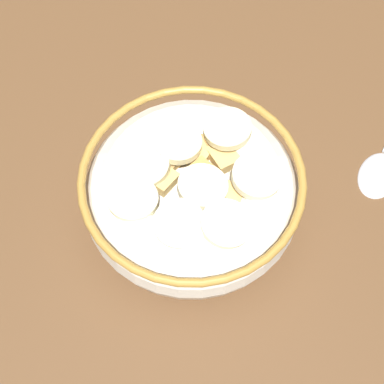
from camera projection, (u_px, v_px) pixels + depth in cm
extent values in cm
cube|color=brown|center=(192.00, 215.00, 42.65)|extent=(106.61, 106.61, 2.00)
cylinder|color=silver|center=(192.00, 208.00, 41.51)|extent=(8.77, 8.77, 0.60)
torus|color=silver|center=(192.00, 193.00, 39.32)|extent=(15.95, 15.95, 5.55)
torus|color=#B28438|center=(192.00, 177.00, 37.14)|extent=(16.07, 16.07, 0.60)
cylinder|color=white|center=(192.00, 186.00, 38.31)|extent=(12.62, 12.62, 0.40)
cube|color=#B78947|center=(188.00, 248.00, 35.24)|extent=(2.16, 2.15, 0.87)
cube|color=#B78947|center=(210.00, 215.00, 36.50)|extent=(2.65, 2.65, 0.85)
cube|color=tan|center=(228.00, 160.00, 38.39)|extent=(2.17, 2.19, 0.91)
cube|color=#B78947|center=(199.00, 171.00, 37.96)|extent=(2.18, 2.13, 1.01)
cube|color=tan|center=(142.00, 152.00, 38.72)|extent=(2.64, 2.67, 1.06)
cube|color=#AD7F42|center=(213.00, 135.00, 39.49)|extent=(2.33, 2.36, 0.97)
cube|color=tan|center=(256.00, 152.00, 38.84)|extent=(2.57, 2.55, 0.93)
cube|color=#AD7F42|center=(132.00, 203.00, 36.78)|extent=(2.51, 2.54, 1.00)
cube|color=tan|center=(162.00, 179.00, 37.75)|extent=(2.37, 2.32, 1.01)
cube|color=#B78947|center=(254.00, 187.00, 37.49)|extent=(2.50, 2.53, 0.97)
cube|color=tan|center=(231.00, 198.00, 36.98)|extent=(2.40, 2.39, 0.87)
cube|color=tan|center=(123.00, 174.00, 37.88)|extent=(2.34, 2.36, 0.89)
cube|color=tan|center=(140.00, 231.00, 35.94)|extent=(2.39, 2.42, 0.97)
cube|color=tan|center=(199.00, 151.00, 38.96)|extent=(2.45, 2.41, 0.99)
cube|color=#AD7F42|center=(176.00, 124.00, 39.89)|extent=(2.24, 2.31, 1.05)
cube|color=tan|center=(173.00, 156.00, 38.87)|extent=(2.06, 2.10, 0.97)
cube|color=#AD7F42|center=(246.00, 220.00, 36.40)|extent=(1.93, 1.95, 0.88)
cube|color=#AD7F42|center=(168.00, 226.00, 36.10)|extent=(2.54, 2.53, 0.89)
cube|color=#AD7F42|center=(229.00, 242.00, 35.58)|extent=(2.55, 2.55, 0.86)
cylinder|color=beige|center=(178.00, 143.00, 38.20)|extent=(4.67, 4.66, 0.87)
cylinder|color=#F4EABC|center=(133.00, 200.00, 36.22)|extent=(4.42, 4.43, 1.07)
cylinder|color=#F9EFC6|center=(201.00, 187.00, 36.45)|extent=(4.99, 4.96, 1.16)
cylinder|color=#F9EFC6|center=(226.00, 224.00, 35.09)|extent=(3.76, 3.73, 1.35)
cylinder|color=#F9EFC6|center=(257.00, 176.00, 36.53)|extent=(4.97, 4.98, 1.06)
cylinder|color=beige|center=(145.00, 165.00, 37.51)|extent=(4.89, 4.85, 1.27)
cylinder|color=beige|center=(227.00, 129.00, 38.36)|extent=(4.97, 4.97, 0.86)
cylinder|color=#F9EFC6|center=(179.00, 224.00, 35.11)|extent=(3.94, 3.98, 0.95)
ellipsoid|color=silver|center=(380.00, 173.00, 42.89)|extent=(5.47, 4.65, 0.80)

